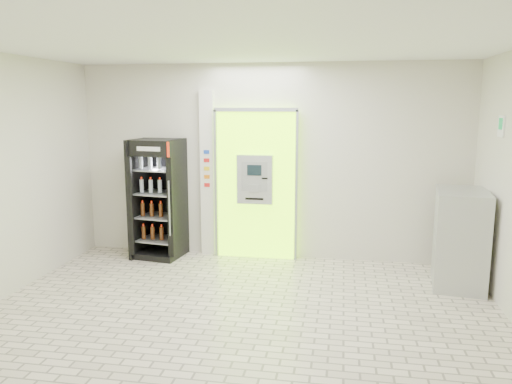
# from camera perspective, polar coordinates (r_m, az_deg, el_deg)

# --- Properties ---
(ground) EXTENTS (6.00, 6.00, 0.00)m
(ground) POSITION_cam_1_polar(r_m,az_deg,el_deg) (5.73, -2.24, -14.60)
(ground) COLOR beige
(ground) RESTS_ON ground
(room_shell) EXTENTS (6.00, 6.00, 6.00)m
(room_shell) POSITION_cam_1_polar(r_m,az_deg,el_deg) (5.23, -2.38, 4.05)
(room_shell) COLOR beige
(room_shell) RESTS_ON ground
(atm_assembly) EXTENTS (1.30, 0.24, 2.33)m
(atm_assembly) POSITION_cam_1_polar(r_m,az_deg,el_deg) (7.71, 0.01, 0.97)
(atm_assembly) COLOR #8FF407
(atm_assembly) RESTS_ON ground
(pillar) EXTENTS (0.22, 0.11, 2.60)m
(pillar) POSITION_cam_1_polar(r_m,az_deg,el_deg) (7.89, -5.53, 2.09)
(pillar) COLOR silver
(pillar) RESTS_ON ground
(beverage_cooler) EXTENTS (0.78, 0.73, 1.85)m
(beverage_cooler) POSITION_cam_1_polar(r_m,az_deg,el_deg) (7.94, -11.08, -1.01)
(beverage_cooler) COLOR black
(beverage_cooler) RESTS_ON ground
(steel_cabinet) EXTENTS (0.77, 1.03, 1.28)m
(steel_cabinet) POSITION_cam_1_polar(r_m,az_deg,el_deg) (7.14, 22.30, -4.90)
(steel_cabinet) COLOR #AAADB2
(steel_cabinet) RESTS_ON ground
(exit_sign) EXTENTS (0.02, 0.22, 0.26)m
(exit_sign) POSITION_cam_1_polar(r_m,az_deg,el_deg) (6.76, 26.24, 6.77)
(exit_sign) COLOR white
(exit_sign) RESTS_ON room_shell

